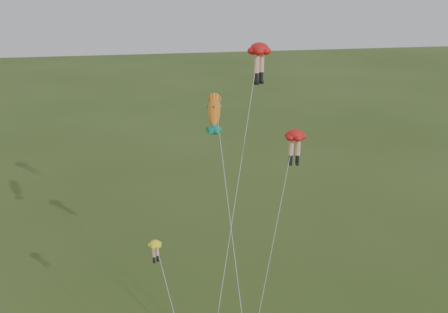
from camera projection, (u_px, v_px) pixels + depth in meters
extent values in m
ellipsoid|color=red|center=(259.00, 49.00, 32.76)|extent=(2.25, 2.25, 0.80)
cylinder|color=#EFAC8D|center=(257.00, 63.00, 32.90)|extent=(0.36, 0.36, 1.23)
cylinder|color=black|center=(256.00, 77.00, 33.20)|extent=(0.28, 0.28, 0.61)
cube|color=black|center=(256.00, 83.00, 33.33)|extent=(0.37, 0.41, 0.18)
cylinder|color=#EFAC8D|center=(261.00, 63.00, 33.24)|extent=(0.36, 0.36, 1.23)
cylinder|color=black|center=(261.00, 76.00, 33.54)|extent=(0.28, 0.28, 0.61)
cube|color=black|center=(261.00, 82.00, 33.67)|extent=(0.37, 0.41, 0.18)
cylinder|color=silver|center=(235.00, 202.00, 31.29)|extent=(5.09, 8.50, 18.67)
ellipsoid|color=red|center=(295.00, 135.00, 28.73)|extent=(1.50, 1.50, 0.64)
cylinder|color=#EFAC8D|center=(291.00, 147.00, 28.98)|extent=(0.28, 0.28, 0.98)
cylinder|color=black|center=(291.00, 159.00, 29.22)|extent=(0.22, 0.22, 0.49)
cube|color=black|center=(290.00, 164.00, 29.32)|extent=(0.21, 0.31, 0.14)
cylinder|color=#EFAC8D|center=(298.00, 147.00, 28.98)|extent=(0.28, 0.28, 0.98)
cylinder|color=black|center=(297.00, 159.00, 29.22)|extent=(0.22, 0.22, 0.49)
cube|color=black|center=(297.00, 164.00, 29.32)|extent=(0.21, 0.31, 0.14)
cylinder|color=silver|center=(270.00, 259.00, 28.90)|extent=(3.76, 3.78, 14.39)
ellipsoid|color=yellow|center=(155.00, 244.00, 29.50)|extent=(1.13, 1.13, 0.42)
cylinder|color=#EFAC8D|center=(154.00, 252.00, 29.59)|extent=(0.19, 0.19, 0.64)
cylinder|color=black|center=(154.00, 259.00, 29.74)|extent=(0.15, 0.15, 0.32)
cube|color=black|center=(154.00, 262.00, 29.81)|extent=(0.18, 0.21, 0.09)
cylinder|color=#EFAC8D|center=(157.00, 250.00, 29.74)|extent=(0.19, 0.19, 0.64)
cylinder|color=black|center=(158.00, 258.00, 29.90)|extent=(0.15, 0.15, 0.32)
cube|color=black|center=(158.00, 261.00, 29.96)|extent=(0.18, 0.21, 0.09)
ellipsoid|color=gold|center=(214.00, 110.00, 31.32)|extent=(1.44, 2.96, 2.33)
sphere|color=gold|center=(214.00, 110.00, 31.32)|extent=(1.13, 1.40, 1.25)
cone|color=#137E63|center=(214.00, 110.00, 31.32)|extent=(0.91, 1.26, 1.22)
cone|color=#137E63|center=(214.00, 110.00, 31.32)|extent=(0.91, 1.26, 1.22)
cone|color=#137E63|center=(214.00, 110.00, 31.32)|extent=(0.52, 0.71, 0.68)
cone|color=#137E63|center=(214.00, 110.00, 31.32)|extent=(0.52, 0.71, 0.68)
cone|color=#B22D12|center=(214.00, 110.00, 31.32)|extent=(0.56, 0.72, 0.66)
cylinder|color=silver|center=(233.00, 250.00, 29.48)|extent=(0.45, 9.33, 14.82)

